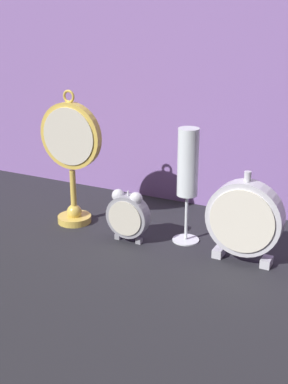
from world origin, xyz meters
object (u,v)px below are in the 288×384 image
Objects in this scene: mantel_clock_silver at (244,219)px; champagne_flute at (188,170)px; pocket_watch_on_stand at (71,156)px; alarm_clock_twin_bell at (128,214)px.

champagne_flute is (-0.14, 0.04, 0.07)m from mantel_clock_silver.
pocket_watch_on_stand is 1.24× the size of champagne_flute.
alarm_clock_twin_bell is 0.61× the size of mantel_clock_silver.
pocket_watch_on_stand is 1.64× the size of mantel_clock_silver.
pocket_watch_on_stand is at bearing 177.49° from mantel_clock_silver.
champagne_flute is (0.11, 0.06, 0.10)m from alarm_clock_twin_bell.
alarm_clock_twin_bell is at bearing -151.80° from champagne_flute.
pocket_watch_on_stand is 2.68× the size of alarm_clock_twin_bell.
mantel_clock_silver is (0.42, -0.02, -0.07)m from pocket_watch_on_stand.
champagne_flute reaches higher than alarm_clock_twin_bell.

